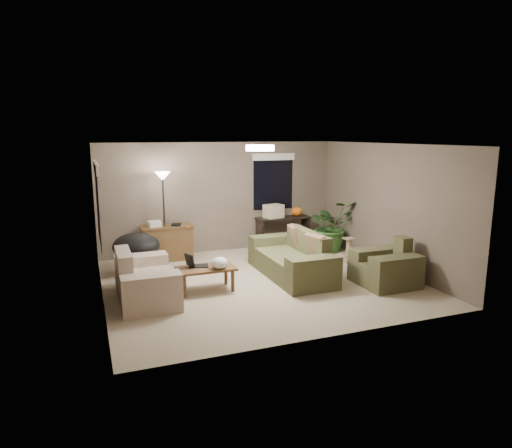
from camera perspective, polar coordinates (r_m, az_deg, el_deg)
name	(u,v)px	position (r m, az deg, el deg)	size (l,w,h in m)	color
room_shell	(260,215)	(8.18, 0.50, 1.12)	(5.50, 5.50, 5.50)	tan
main_sofa	(293,261)	(8.80, 4.63, -4.57)	(0.95, 2.20, 0.85)	#4E4F2F
throw_pillows	(305,241)	(8.82, 6.17, -2.18)	(0.32, 1.39, 0.47)	#8C7251
loveseat	(144,282)	(7.75, -13.79, -7.05)	(0.90, 1.60, 0.85)	beige
armchair	(386,268)	(8.59, 15.91, -5.36)	(0.95, 1.00, 0.85)	#4E4D2F
coffee_table	(206,271)	(7.96, -6.28, -5.83)	(1.00, 0.55, 0.42)	brown
laptop	(195,263)	(7.98, -7.65, -4.91)	(0.42, 0.30, 0.24)	black
plastic_bag	(219,263)	(7.83, -4.61, -4.87)	(0.28, 0.26, 0.20)	white
desk	(167,243)	(10.02, -11.05, -2.30)	(1.10, 0.50, 0.75)	brown
desk_papers	(159,224)	(9.89, -12.02, 0.00)	(0.71, 0.30, 0.12)	silver
console_table	(283,230)	(10.85, 3.40, -0.74)	(1.30, 0.40, 0.75)	black
pumpkin	(297,211)	(10.92, 5.10, 1.57)	(0.27, 0.27, 0.22)	orange
cardboard_box	(273,211)	(10.67, 2.20, 1.61)	(0.41, 0.31, 0.31)	beige
papasan_chair	(136,250)	(9.16, -14.71, -3.17)	(1.13, 1.13, 0.80)	black
floor_lamp	(163,187)	(9.71, -11.56, 4.57)	(0.32, 0.32, 1.91)	black
ceiling_fixture	(260,148)	(8.05, 0.51, 9.48)	(0.50, 0.50, 0.10)	white
houseplant	(331,231)	(10.69, 9.34, -0.90)	(1.08, 1.20, 0.93)	#2D5923
cat_scratching_post	(349,251)	(9.98, 11.53, -3.33)	(0.32, 0.32, 0.50)	tan
window_left	(97,190)	(7.86, -19.27, 4.02)	(0.05, 1.56, 1.33)	black
window_back	(273,172)	(10.87, 2.18, 6.48)	(1.06, 0.05, 1.33)	black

